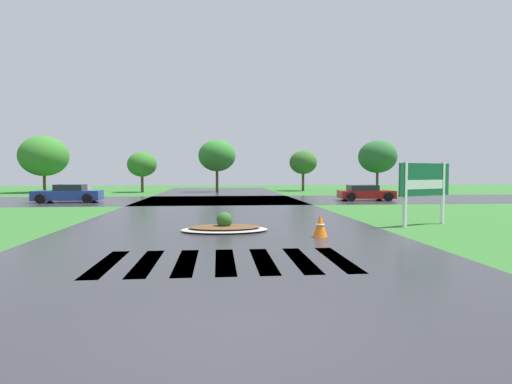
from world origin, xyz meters
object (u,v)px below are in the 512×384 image
(car_white_sedan, at_px, (68,194))
(drainage_pipe_stack, at_px, (74,192))
(traffic_cone, at_px, (320,226))
(median_island, at_px, (224,227))
(estate_billboard, at_px, (425,183))
(car_blue_compact, at_px, (365,193))

(car_white_sedan, xyz_separation_m, drainage_pipe_stack, (-1.07, 4.38, -0.09))
(car_white_sedan, height_order, traffic_cone, car_white_sedan)
(median_island, xyz_separation_m, car_white_sedan, (-10.43, 14.76, 0.45))
(estate_billboard, height_order, drainage_pipe_stack, estate_billboard)
(estate_billboard, relative_size, drainage_pipe_stack, 0.99)
(median_island, distance_m, car_blue_compact, 18.29)
(estate_billboard, relative_size, car_blue_compact, 0.64)
(car_blue_compact, xyz_separation_m, drainage_pipe_stack, (-22.06, 4.21, -0.06))
(median_island, relative_size, drainage_pipe_stack, 1.18)
(estate_billboard, height_order, traffic_cone, estate_billboard)
(estate_billboard, xyz_separation_m, traffic_cone, (-4.77, -2.49, -1.31))
(car_blue_compact, distance_m, traffic_cone, 18.17)
(estate_billboard, xyz_separation_m, median_island, (-7.81, -0.87, -1.54))
(car_white_sedan, xyz_separation_m, traffic_cone, (13.48, -16.37, -0.22))
(car_white_sedan, distance_m, car_blue_compact, 20.99)
(median_island, bearing_deg, estate_billboard, 6.36)
(median_island, relative_size, traffic_cone, 4.14)
(car_white_sedan, relative_size, drainage_pipe_stack, 1.70)
(median_island, height_order, drainage_pipe_stack, drainage_pipe_stack)
(traffic_cone, bearing_deg, drainage_pipe_stack, 125.04)
(car_white_sedan, distance_m, drainage_pipe_stack, 4.51)
(estate_billboard, distance_m, traffic_cone, 5.53)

